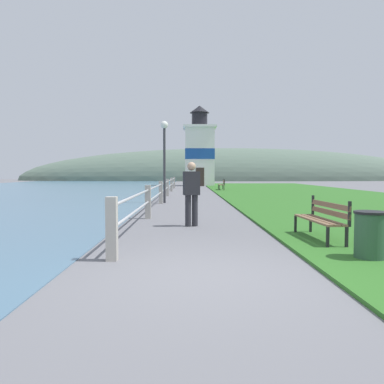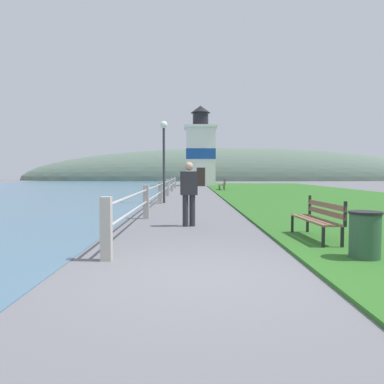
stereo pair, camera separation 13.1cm
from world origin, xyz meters
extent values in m
plane|color=slate|center=(0.00, 0.00, 0.00)|extent=(160.00, 160.00, 0.00)
cube|color=#2D6623|center=(7.68, 17.44, 0.03)|extent=(12.00, 52.32, 0.06)
cube|color=#A8A399|center=(-1.58, 1.00, 0.54)|extent=(0.18, 0.18, 1.08)
cube|color=#A8A399|center=(-1.58, 6.73, 0.54)|extent=(0.18, 0.18, 1.08)
cube|color=#A8A399|center=(-1.58, 12.46, 0.54)|extent=(0.18, 0.18, 1.08)
cube|color=#A8A399|center=(-1.58, 18.19, 0.54)|extent=(0.18, 0.18, 1.08)
cube|color=#A8A399|center=(-1.58, 23.92, 0.54)|extent=(0.18, 0.18, 1.08)
cube|color=#A8A399|center=(-1.58, 29.65, 0.54)|extent=(0.18, 0.18, 1.08)
cylinder|color=#B2B2B7|center=(-1.58, 15.32, 0.92)|extent=(0.06, 28.65, 0.06)
cylinder|color=#B2B2B7|center=(-1.58, 15.32, 0.54)|extent=(0.06, 28.65, 0.06)
cube|color=brown|center=(2.36, 2.70, 0.47)|extent=(0.20, 1.88, 0.04)
cube|color=brown|center=(2.51, 2.70, 0.47)|extent=(0.20, 1.88, 0.04)
cube|color=brown|center=(2.66, 2.71, 0.47)|extent=(0.20, 1.88, 0.04)
cube|color=brown|center=(2.74, 2.72, 0.79)|extent=(0.15, 1.88, 0.11)
cube|color=brown|center=(2.74, 2.72, 0.63)|extent=(0.15, 1.88, 0.11)
cube|color=black|center=(2.37, 1.78, 0.23)|extent=(0.05, 0.05, 0.45)
cube|color=black|center=(2.28, 3.61, 0.23)|extent=(0.05, 0.05, 0.45)
cube|color=black|center=(2.74, 1.80, 0.23)|extent=(0.05, 0.05, 0.45)
cube|color=black|center=(2.65, 3.63, 0.23)|extent=(0.05, 0.05, 0.45)
cube|color=black|center=(2.79, 1.80, 0.70)|extent=(0.05, 0.05, 0.49)
cube|color=black|center=(2.70, 3.63, 0.70)|extent=(0.05, 0.05, 0.49)
cube|color=brown|center=(2.31, 25.51, 0.47)|extent=(0.17, 1.68, 0.04)
cube|color=brown|center=(2.45, 25.51, 0.47)|extent=(0.17, 1.68, 0.04)
cube|color=brown|center=(2.60, 25.50, 0.47)|extent=(0.17, 1.68, 0.04)
cube|color=brown|center=(2.69, 25.50, 0.79)|extent=(0.11, 1.67, 0.11)
cube|color=brown|center=(2.69, 25.50, 0.63)|extent=(0.11, 1.67, 0.11)
cube|color=black|center=(2.24, 24.70, 0.23)|extent=(0.05, 0.05, 0.45)
cube|color=black|center=(2.30, 26.33, 0.23)|extent=(0.05, 0.05, 0.45)
cube|color=black|center=(2.61, 24.69, 0.23)|extent=(0.05, 0.05, 0.45)
cube|color=black|center=(2.67, 26.31, 0.23)|extent=(0.05, 0.05, 0.45)
cube|color=black|center=(2.66, 24.69, 0.70)|extent=(0.05, 0.05, 0.49)
cube|color=black|center=(2.72, 26.31, 0.70)|extent=(0.05, 0.05, 0.49)
cube|color=white|center=(1.02, 36.59, 3.18)|extent=(3.16, 3.16, 6.37)
cube|color=#194799|center=(1.02, 36.59, 3.50)|extent=(3.20, 3.20, 1.15)
cube|color=white|center=(1.02, 36.59, 6.49)|extent=(3.63, 3.63, 0.25)
cylinder|color=black|center=(1.02, 36.59, 7.35)|extent=(1.74, 1.74, 1.46)
cone|color=black|center=(1.02, 36.59, 8.48)|extent=(2.17, 2.17, 0.80)
cube|color=#332823|center=(1.02, 34.99, 1.00)|extent=(0.90, 0.06, 2.00)
cylinder|color=#28282D|center=(-0.29, 4.99, 0.43)|extent=(0.16, 0.16, 0.87)
cylinder|color=#28282D|center=(-0.10, 5.04, 0.43)|extent=(0.16, 0.16, 0.87)
cube|color=#232328|center=(-0.19, 5.02, 1.19)|extent=(0.48, 0.34, 0.65)
sphere|color=tan|center=(-0.19, 5.02, 1.66)|extent=(0.23, 0.23, 0.23)
cylinder|color=#2D5138|center=(2.75, 0.91, 0.40)|extent=(0.50, 0.50, 0.80)
cylinder|color=black|center=(2.75, 0.91, 0.82)|extent=(0.54, 0.54, 0.04)
cylinder|color=#333338|center=(-1.43, 12.89, 1.80)|extent=(0.12, 0.12, 3.60)
sphere|color=white|center=(-1.43, 12.89, 3.78)|extent=(0.36, 0.36, 0.36)
ellipsoid|color=#566B5B|center=(8.00, 64.88, 0.00)|extent=(80.00, 16.00, 12.00)
camera|label=1|loc=(-0.30, -5.25, 1.49)|focal=35.00mm
camera|label=2|loc=(-0.17, -5.25, 1.49)|focal=35.00mm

